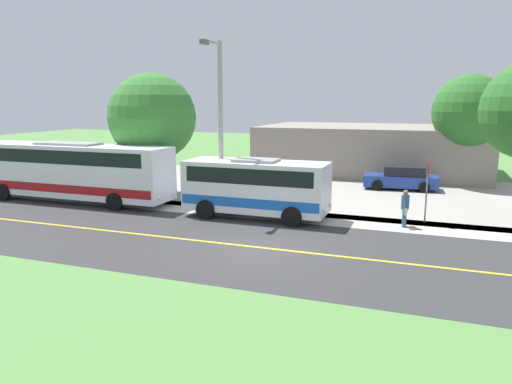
% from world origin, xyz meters
% --- Properties ---
extents(ground_plane, '(120.00, 120.00, 0.00)m').
position_xyz_m(ground_plane, '(0.00, 0.00, 0.00)').
color(ground_plane, '#548442').
extents(road_surface, '(8.00, 100.00, 0.01)m').
position_xyz_m(road_surface, '(0.00, 0.00, 0.00)').
color(road_surface, '#333335').
rests_on(road_surface, ground).
extents(sidewalk, '(2.40, 100.00, 0.01)m').
position_xyz_m(sidewalk, '(-5.20, 0.00, 0.00)').
color(sidewalk, '#B2ADA3').
rests_on(sidewalk, ground).
extents(parking_lot_surface, '(14.00, 36.00, 0.01)m').
position_xyz_m(parking_lot_surface, '(-12.40, 3.00, 0.00)').
color(parking_lot_surface, '#9E9991').
rests_on(parking_lot_surface, ground).
extents(road_centre_line, '(0.16, 100.00, 0.00)m').
position_xyz_m(road_centre_line, '(0.00, 0.00, 0.01)').
color(road_centre_line, gold).
rests_on(road_centre_line, ground).
extents(shuttle_bus_front, '(2.55, 6.81, 2.77)m').
position_xyz_m(shuttle_bus_front, '(-4.45, -1.77, 1.52)').
color(shuttle_bus_front, white).
rests_on(shuttle_bus_front, ground).
extents(transit_bus_rear, '(2.55, 11.94, 3.21)m').
position_xyz_m(transit_bus_rear, '(-4.45, -12.55, 1.76)').
color(transit_bus_rear, white).
rests_on(transit_bus_rear, ground).
extents(pedestrian_with_bags, '(0.72, 0.34, 1.64)m').
position_xyz_m(pedestrian_with_bags, '(-5.01, 4.91, 0.87)').
color(pedestrian_with_bags, '#335972').
rests_on(pedestrian_with_bags, ground).
extents(stop_sign, '(0.76, 0.07, 2.88)m').
position_xyz_m(stop_sign, '(-6.10, 5.76, 1.96)').
color(stop_sign, slate).
rests_on(stop_sign, ground).
extents(street_light_pole, '(1.97, 0.24, 8.17)m').
position_xyz_m(street_light_pole, '(-4.88, -3.79, 4.50)').
color(street_light_pole, '#9E9EA3').
rests_on(street_light_pole, ground).
extents(parked_car_near, '(2.27, 4.52, 1.45)m').
position_xyz_m(parked_car_near, '(-14.37, 4.23, 0.69)').
color(parked_car_near, navy).
rests_on(parked_car_near, ground).
extents(tree_curbside, '(4.95, 4.95, 6.97)m').
position_xyz_m(tree_curbside, '(-7.40, -9.11, 4.48)').
color(tree_curbside, '#4C3826').
rests_on(tree_curbside, ground).
extents(tree_lot_edge, '(4.71, 4.71, 7.09)m').
position_xyz_m(tree_lot_edge, '(-17.40, 8.04, 4.73)').
color(tree_lot_edge, '#4C3826').
rests_on(tree_lot_edge, ground).
extents(commercial_building, '(10.00, 16.42, 3.53)m').
position_xyz_m(commercial_building, '(-21.40, 1.60, 1.76)').
color(commercial_building, gray).
rests_on(commercial_building, ground).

